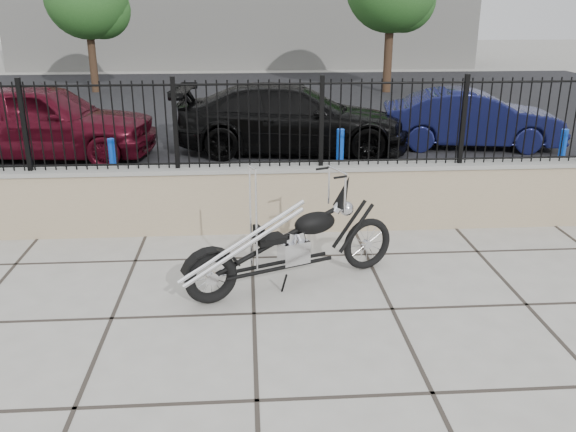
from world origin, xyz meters
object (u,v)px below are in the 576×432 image
(chopper_motorcycle, at_px, (290,225))
(car_blue, at_px, (472,119))
(car_red, at_px, (42,121))
(car_black, at_px, (292,118))

(chopper_motorcycle, height_order, car_blue, chopper_motorcycle)
(chopper_motorcycle, relative_size, car_blue, 0.65)
(chopper_motorcycle, distance_m, car_blue, 8.19)
(chopper_motorcycle, relative_size, car_red, 0.55)
(car_blue, bearing_deg, chopper_motorcycle, 154.75)
(car_red, bearing_deg, car_black, -82.15)
(car_red, relative_size, car_black, 0.92)
(car_black, bearing_deg, car_red, 97.83)
(car_red, distance_m, car_black, 5.23)
(car_red, bearing_deg, chopper_motorcycle, -138.54)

